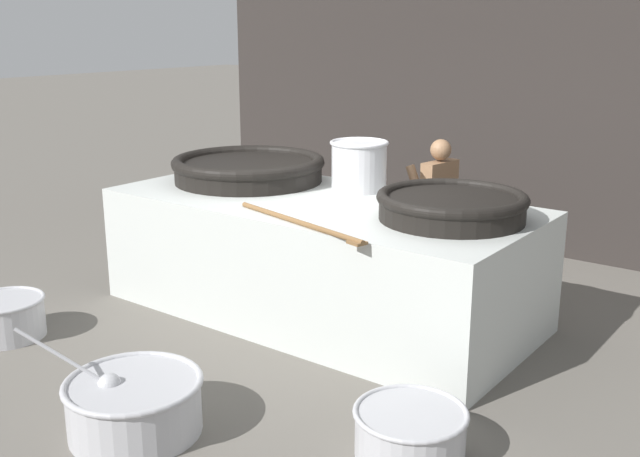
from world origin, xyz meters
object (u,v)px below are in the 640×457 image
Objects in this scene: giant_wok_near at (248,168)px; prep_bowl_extra at (410,431)px; cook at (438,207)px; prep_bowl_meat at (7,316)px; stock_pot at (359,165)px; giant_wok_far at (452,205)px; prep_bowl_vegetables at (134,403)px.

giant_wok_near reaches higher than prep_bowl_extra.
prep_bowl_meat is at bearing 64.10° from cook.
giant_wok_far is at bearing -21.53° from stock_pot.
cook reaches higher than prep_bowl_vegetables.
cook is (0.41, 0.76, -0.49)m from stock_pot.
stock_pot is (-1.18, 0.47, 0.12)m from giant_wok_far.
giant_wok_far is 1.50m from cook.
cook reaches higher than prep_bowl_extra.
prep_bowl_extra is (2.85, -1.74, -1.00)m from giant_wok_near.
prep_bowl_meat is (-2.03, 0.35, -0.02)m from prep_bowl_vegetables.
cook is at bearing 115.87° from prep_bowl_extra.
stock_pot is at bearing 54.76° from prep_bowl_meat.
cook reaches higher than prep_bowl_meat.
giant_wok_near is 3.49m from prep_bowl_extra.
giant_wok_far is at bearing 34.73° from prep_bowl_meat.
prep_bowl_vegetables reaches higher than prep_bowl_meat.
giant_wok_near is at bearing 148.55° from prep_bowl_extra.
giant_wok_far is 2.19× the size of stock_pot.
giant_wok_near is 1.87m from cook.
stock_pot is at bearing 130.87° from prep_bowl_extra.
giant_wok_near is at bearing 176.17° from giant_wok_far.
prep_bowl_extra is (1.53, 0.81, -0.03)m from prep_bowl_vegetables.
prep_bowl_vegetables is 2.06m from prep_bowl_meat.
stock_pot is 1.00m from cook.
prep_bowl_meat is (-0.72, -2.21, -0.99)m from giant_wok_near.
stock_pot is (1.07, 0.32, 0.11)m from giant_wok_near.
prep_bowl_extra is (3.57, 0.46, -0.02)m from prep_bowl_meat.
stock_pot reaches higher than giant_wok_near.
cook is 2.31× the size of prep_bowl_meat.
stock_pot reaches higher than prep_bowl_extra.
cook is at bearing 61.62° from stock_pot.
giant_wok_near is at bearing 72.06° from prep_bowl_meat.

